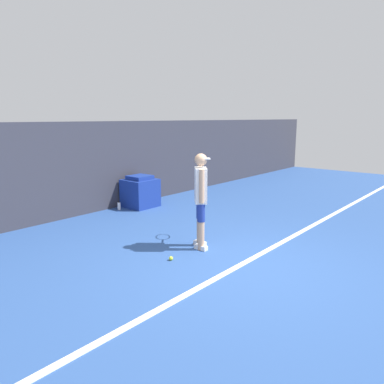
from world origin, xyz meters
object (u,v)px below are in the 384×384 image
(tennis_player, at_px, (201,196))
(tennis_ball, at_px, (171,258))
(covered_chair, at_px, (140,192))
(water_bottle, at_px, (119,206))

(tennis_player, xyz_separation_m, tennis_ball, (-0.81, -0.03, -0.92))
(tennis_ball, bearing_deg, tennis_player, 2.07)
(tennis_ball, distance_m, covered_chair, 3.94)
(covered_chair, relative_size, water_bottle, 3.88)
(tennis_player, relative_size, water_bottle, 7.98)
(tennis_ball, xyz_separation_m, covered_chair, (2.25, 3.21, 0.36))
(covered_chair, bearing_deg, tennis_ball, -125.04)
(tennis_ball, relative_size, covered_chair, 0.08)
(tennis_player, height_order, water_bottle, tennis_player)
(covered_chair, bearing_deg, water_bottle, 164.53)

